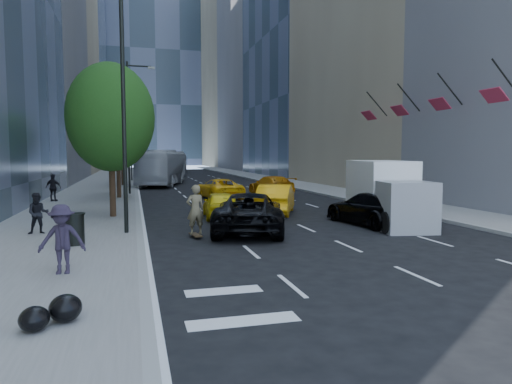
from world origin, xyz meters
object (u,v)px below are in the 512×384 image
object	(u,v)px
skateboarder	(195,213)
black_sedan_lincoln	(249,212)
black_sedan_mercedes	(372,208)
trash_can	(74,230)
city_bus	(163,167)
box_truck	(387,192)

from	to	relation	value
skateboarder	black_sedan_lincoln	size ratio (longest dim) A/B	0.33
black_sedan_mercedes	trash_can	distance (m)	12.56
skateboarder	black_sedan_lincoln	xyz separation A→B (m)	(2.32, 0.77, -0.14)
skateboarder	city_bus	world-z (taller)	city_bus
skateboarder	black_sedan_lincoln	bearing A→B (deg)	-171.35
black_sedan_mercedes	trash_can	bearing A→B (deg)	1.69
black_sedan_lincoln	trash_can	xyz separation A→B (m)	(-6.57, -1.77, -0.15)
city_bus	trash_can	world-z (taller)	city_bus
skateboarder	black_sedan_mercedes	distance (m)	8.21
black_sedan_mercedes	city_bus	bearing A→B (deg)	-83.80
city_bus	black_sedan_lincoln	bearing A→B (deg)	-72.84
skateboarder	city_bus	bearing A→B (deg)	-101.11
city_bus	trash_can	size ratio (longest dim) A/B	12.59
black_sedan_lincoln	black_sedan_mercedes	size ratio (longest dim) A/B	1.13
skateboarder	city_bus	distance (m)	30.51
city_bus	black_sedan_mercedes	bearing A→B (deg)	-61.77
black_sedan_mercedes	city_bus	world-z (taller)	city_bus
black_sedan_lincoln	box_truck	bearing A→B (deg)	-159.97
city_bus	box_truck	xyz separation A→B (m)	(8.25, -29.22, -0.33)
skateboarder	black_sedan_mercedes	size ratio (longest dim) A/B	0.37
black_sedan_mercedes	trash_can	xyz separation A→B (m)	(-12.38, -2.10, -0.09)
skateboarder	black_sedan_mercedes	world-z (taller)	skateboarder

